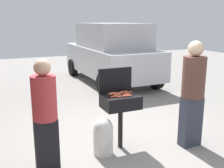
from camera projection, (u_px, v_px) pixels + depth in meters
name	position (u px, v px, depth m)	size (l,w,h in m)	color
ground_plane	(116.00, 143.00, 4.79)	(24.00, 24.00, 0.00)	gray
bbq_grill	(121.00, 104.00, 4.47)	(0.60, 0.44, 0.93)	black
grill_lid_open	(115.00, 80.00, 4.58)	(0.60, 0.05, 0.42)	black
hot_dog_0	(114.00, 97.00, 4.31)	(0.03, 0.03, 0.13)	#AD4228
hot_dog_1	(127.00, 95.00, 4.42)	(0.03, 0.03, 0.13)	#AD4228
hot_dog_2	(117.00, 95.00, 4.39)	(0.03, 0.03, 0.13)	#AD4228
hot_dog_3	(126.00, 94.00, 4.45)	(0.03, 0.03, 0.13)	#B74C33
hot_dog_4	(123.00, 92.00, 4.60)	(0.03, 0.03, 0.13)	#C6593D
hot_dog_5	(117.00, 94.00, 4.45)	(0.03, 0.03, 0.13)	#AD4228
hot_dog_6	(128.00, 92.00, 4.56)	(0.03, 0.03, 0.13)	#AD4228
hot_dog_7	(128.00, 96.00, 4.35)	(0.03, 0.03, 0.13)	#B74C33
hot_dog_8	(120.00, 93.00, 4.53)	(0.03, 0.03, 0.13)	#B74C33
hot_dog_9	(113.00, 94.00, 4.47)	(0.03, 0.03, 0.13)	#C6593D
hot_dog_10	(121.00, 97.00, 4.32)	(0.03, 0.03, 0.13)	#B74C33
hot_dog_11	(126.00, 95.00, 4.39)	(0.03, 0.03, 0.13)	#C6593D
hot_dog_12	(112.00, 93.00, 4.51)	(0.03, 0.03, 0.13)	#C6593D
propane_tank	(103.00, 136.00, 4.34)	(0.32, 0.32, 0.62)	silver
person_left	(45.00, 112.00, 3.74)	(0.34, 0.34, 1.63)	black
person_right	(193.00, 91.00, 4.50)	(0.38, 0.38, 1.81)	#333847
parked_minivan	(111.00, 53.00, 9.29)	(2.08, 4.43, 2.02)	#B7B7BC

